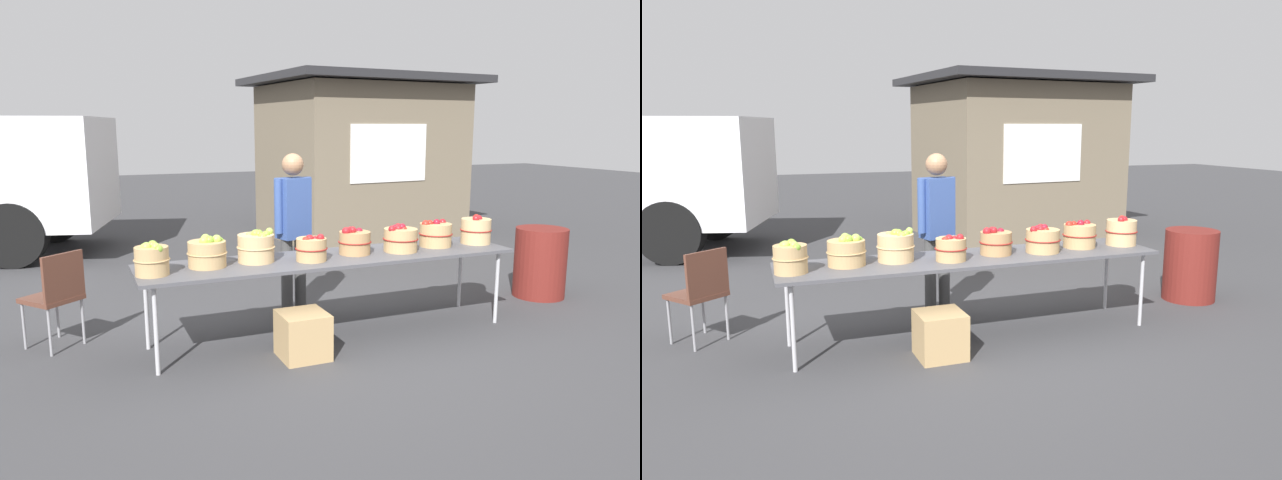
{
  "view_description": "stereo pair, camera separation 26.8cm",
  "coord_description": "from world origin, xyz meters",
  "views": [
    {
      "loc": [
        -2.17,
        -4.84,
        1.92
      ],
      "look_at": [
        0.0,
        0.3,
        0.85
      ],
      "focal_mm": 33.5,
      "sensor_mm": 36.0,
      "label": 1
    },
    {
      "loc": [
        -1.92,
        -4.94,
        1.92
      ],
      "look_at": [
        0.0,
        0.3,
        0.85
      ],
      "focal_mm": 33.5,
      "sensor_mm": 36.0,
      "label": 2
    }
  ],
  "objects": [
    {
      "name": "market_table",
      "position": [
        0.0,
        0.0,
        0.72
      ],
      "size": [
        3.5,
        0.76,
        0.75
      ],
      "color": "#4C4C51",
      "rests_on": "ground"
    },
    {
      "name": "apple_basket_green_2",
      "position": [
        -0.7,
        0.07,
        0.88
      ],
      "size": [
        0.34,
        0.34,
        0.29
      ],
      "color": "tan",
      "rests_on": "market_table"
    },
    {
      "name": "apple_basket_green_1",
      "position": [
        -1.14,
        0.04,
        0.87
      ],
      "size": [
        0.34,
        0.34,
        0.27
      ],
      "color": "tan",
      "rests_on": "market_table"
    },
    {
      "name": "folding_chair",
      "position": [
        -2.34,
        0.63,
        0.51
      ],
      "size": [
        0.56,
        0.56,
        0.86
      ],
      "rotation": [
        0.0,
        0.0,
        3.81
      ],
      "color": "brown",
      "rests_on": "ground"
    },
    {
      "name": "vendor_adult",
      "position": [
        -0.12,
        0.71,
        0.97
      ],
      "size": [
        0.43,
        0.29,
        1.65
      ],
      "rotation": [
        0.0,
        0.0,
        3.41
      ],
      "color": "#3F3F3F",
      "rests_on": "ground"
    },
    {
      "name": "apple_basket_red_1",
      "position": [
        0.23,
        0.03,
        0.86
      ],
      "size": [
        0.31,
        0.31,
        0.26
      ],
      "color": "#A87F51",
      "rests_on": "market_table"
    },
    {
      "name": "apple_basket_red_0",
      "position": [
        -0.24,
        -0.08,
        0.86
      ],
      "size": [
        0.29,
        0.29,
        0.24
      ],
      "color": "tan",
      "rests_on": "market_table"
    },
    {
      "name": "food_kiosk",
      "position": [
        2.58,
        4.62,
        1.38
      ],
      "size": [
        3.72,
        3.17,
        2.74
      ],
      "rotation": [
        0.0,
        0.0,
        0.08
      ],
      "color": "#726651",
      "rests_on": "ground"
    },
    {
      "name": "ground_plane",
      "position": [
        0.0,
        0.0,
        0.0
      ],
      "size": [
        40.0,
        40.0,
        0.0
      ],
      "primitive_type": "plane",
      "color": "#38383A"
    },
    {
      "name": "apple_basket_red_2",
      "position": [
        0.68,
        -0.03,
        0.87
      ],
      "size": [
        0.34,
        0.34,
        0.27
      ],
      "color": "tan",
      "rests_on": "market_table"
    },
    {
      "name": "produce_crate",
      "position": [
        -0.45,
        -0.4,
        0.2
      ],
      "size": [
        0.39,
        0.39,
        0.39
      ],
      "primitive_type": "cube",
      "color": "tan",
      "rests_on": "ground"
    },
    {
      "name": "apple_basket_red_3",
      "position": [
        1.13,
        0.05,
        0.87
      ],
      "size": [
        0.33,
        0.33,
        0.27
      ],
      "color": "tan",
      "rests_on": "market_table"
    },
    {
      "name": "apple_basket_red_4",
      "position": [
        1.59,
        0.01,
        0.89
      ],
      "size": [
        0.32,
        0.32,
        0.3
      ],
      "color": "tan",
      "rests_on": "market_table"
    },
    {
      "name": "apple_basket_green_0",
      "position": [
        -1.61,
        -0.07,
        0.88
      ],
      "size": [
        0.29,
        0.29,
        0.28
      ],
      "color": "tan",
      "rests_on": "market_table"
    },
    {
      "name": "trash_barrel",
      "position": [
        2.71,
        0.28,
        0.39
      ],
      "size": [
        0.57,
        0.57,
        0.79
      ],
      "primitive_type": "cylinder",
      "color": "maroon",
      "rests_on": "ground"
    }
  ]
}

